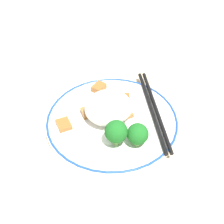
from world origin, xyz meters
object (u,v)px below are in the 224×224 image
plate (112,121)px  chopsticks (154,109)px  broccoli_back_center (138,134)px  broccoli_back_left (116,132)px

plate → chopsticks: size_ratio=1.27×
plate → broccoli_back_center: broccoli_back_center is taller
plate → chopsticks: 0.09m
plate → broccoli_back_left: bearing=-124.3°
broccoli_back_center → broccoli_back_left: bearing=139.4°
broccoli_back_left → broccoli_back_center: 0.04m
broccoli_back_center → chopsticks: bearing=24.8°
plate → chopsticks: (0.08, -0.04, 0.01)m
plate → broccoli_back_left: 0.07m
broccoli_back_left → broccoli_back_center: size_ratio=1.18×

